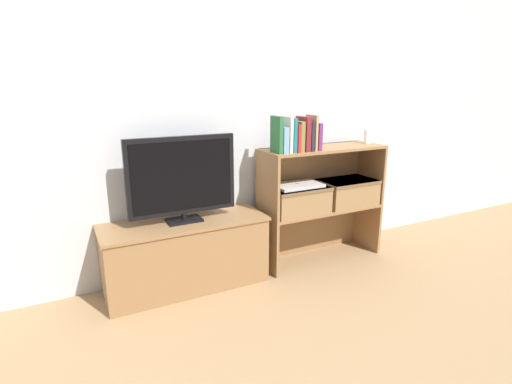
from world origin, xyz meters
TOP-DOWN VIEW (x-y plane):
  - ground_plane at (0.00, 0.00)m, footprint 16.00×16.00m
  - wall_back at (0.00, 0.41)m, footprint 10.00×0.05m
  - tv_stand at (-0.51, 0.19)m, footprint 1.06×0.39m
  - tv at (-0.51, 0.18)m, footprint 0.69×0.14m
  - bookshelf_lower_tier at (0.55, 0.22)m, footprint 0.95×0.32m
  - bookshelf_upper_tier at (0.55, 0.22)m, footprint 0.95×0.32m
  - book_forest at (0.12, 0.10)m, footprint 0.03×0.13m
  - book_skyblue at (0.16, 0.10)m, footprint 0.04×0.13m
  - book_ivory at (0.20, 0.10)m, footprint 0.02×0.13m
  - book_teal at (0.23, 0.10)m, footprint 0.03×0.13m
  - book_crimson at (0.26, 0.10)m, footprint 0.02×0.15m
  - book_olive at (0.29, 0.10)m, footprint 0.03×0.14m
  - book_maroon at (0.33, 0.10)m, footprint 0.04×0.14m
  - book_charcoal at (0.37, 0.10)m, footprint 0.03×0.14m
  - book_tan at (0.40, 0.10)m, footprint 0.02×0.13m
  - book_plum at (0.43, 0.10)m, footprint 0.03×0.14m
  - baby_monitor at (0.97, 0.16)m, footprint 0.05×0.03m
  - storage_basket_left at (0.33, 0.15)m, footprint 0.43×0.29m
  - storage_basket_right at (0.78, 0.15)m, footprint 0.43×0.29m
  - laptop at (0.33, 0.15)m, footprint 0.34×0.22m

SIDE VIEW (x-z plane):
  - ground_plane at x=0.00m, z-range 0.00..0.00m
  - tv_stand at x=-0.51m, z-range 0.00..0.46m
  - bookshelf_lower_tier at x=0.55m, z-range 0.06..0.47m
  - storage_basket_left at x=0.33m, z-range 0.42..0.61m
  - storage_basket_right at x=0.78m, z-range 0.42..0.61m
  - laptop at x=0.33m, z-range 0.60..0.62m
  - bookshelf_upper_tier at x=0.55m, z-range 0.47..0.93m
  - tv at x=-0.51m, z-range 0.48..1.02m
  - baby_monitor at x=0.97m, z-range 0.85..0.99m
  - book_skyblue at x=0.16m, z-range 0.87..1.04m
  - book_plum at x=0.43m, z-range 0.87..1.05m
  - book_crimson at x=0.26m, z-range 0.87..1.06m
  - book_charcoal at x=0.37m, z-range 0.87..1.06m
  - book_olive at x=0.29m, z-range 0.87..1.07m
  - book_teal at x=0.23m, z-range 0.87..1.10m
  - book_maroon at x=0.33m, z-range 0.87..1.10m
  - book_ivory at x=0.20m, z-range 0.87..1.11m
  - book_tan at x=0.40m, z-range 0.87..1.11m
  - book_forest at x=0.12m, z-range 0.87..1.11m
  - wall_back at x=0.00m, z-range 0.00..2.40m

